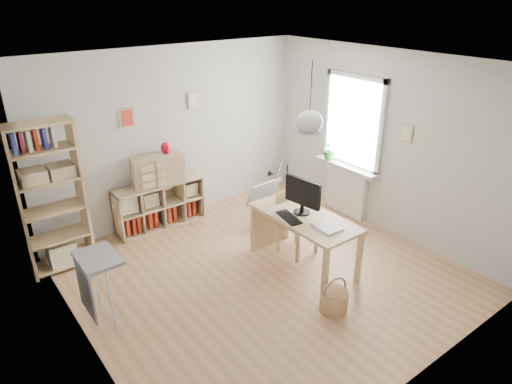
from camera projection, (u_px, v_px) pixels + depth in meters
ground at (264, 274)px, 6.00m from camera, size 4.50×4.50×0.00m
room_shell at (309, 122)px, 5.37m from camera, size 4.50×4.50×4.50m
window_unit at (354, 122)px, 7.03m from camera, size 0.07×1.16×1.46m
radiator at (346, 190)px, 7.48m from camera, size 0.10×0.80×0.80m
windowsill at (346, 167)px, 7.27m from camera, size 0.22×1.20×0.06m
desk at (304, 222)px, 5.92m from camera, size 0.70×1.50×0.75m
cube_shelf at (158, 208)px, 7.12m from camera, size 1.40×0.38×0.72m
tall_bookshelf at (49, 193)px, 5.73m from camera, size 0.80×0.38×2.00m
side_table at (94, 273)px, 4.85m from camera, size 0.40×0.55×0.85m
chair at (295, 218)px, 6.33m from camera, size 0.48×0.48×0.91m
wicker_basket at (334, 300)px, 5.26m from camera, size 0.33×0.33×0.45m
storage_chest at (277, 211)px, 7.22m from camera, size 0.63×0.71×0.63m
monitor at (303, 194)px, 5.86m from camera, size 0.22×0.55×0.48m
keyboard at (289, 217)px, 5.82m from camera, size 0.24×0.45×0.02m
task_lamp at (278, 177)px, 6.23m from camera, size 0.45×0.16×0.48m
yarn_ball at (282, 195)px, 6.30m from camera, size 0.13×0.13×0.13m
paper_tray at (328, 227)px, 5.57m from camera, size 0.27×0.33×0.03m
drawer_chest at (158, 170)px, 6.85m from camera, size 0.82×0.49×0.44m
red_vase at (166, 148)px, 6.81m from camera, size 0.15×0.15×0.18m
potted_plant at (330, 150)px, 7.44m from camera, size 0.35×0.33×0.32m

